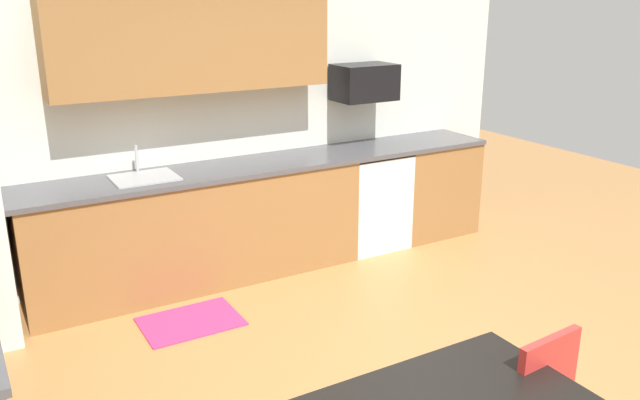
# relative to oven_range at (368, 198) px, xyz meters

# --- Properties ---
(wall_back) EXTENTS (5.80, 0.10, 2.70)m
(wall_back) POSITION_rel_oven_range_xyz_m (-1.27, 0.35, 0.90)
(wall_back) COLOR silver
(wall_back) RESTS_ON ground
(cabinet_run_back) EXTENTS (2.72, 0.60, 0.90)m
(cabinet_run_back) POSITION_rel_oven_range_xyz_m (-1.66, -0.00, -0.01)
(cabinet_run_back) COLOR olive
(cabinet_run_back) RESTS_ON ground
(cabinet_run_back_right) EXTENTS (0.83, 0.60, 0.90)m
(cabinet_run_back_right) POSITION_rel_oven_range_xyz_m (0.71, -0.00, -0.01)
(cabinet_run_back_right) COLOR olive
(cabinet_run_back_right) RESTS_ON ground
(countertop_back) EXTENTS (4.80, 0.64, 0.04)m
(countertop_back) POSITION_rel_oven_range_xyz_m (-1.27, -0.00, 0.46)
(countertop_back) COLOR #4C4C51
(countertop_back) RESTS_ON cabinet_run_back
(upper_cabinets_back) EXTENTS (2.20, 0.34, 0.70)m
(upper_cabinets_back) POSITION_rel_oven_range_xyz_m (-1.57, 0.13, 1.44)
(upper_cabinets_back) COLOR olive
(oven_range) EXTENTS (0.60, 0.60, 0.91)m
(oven_range) POSITION_rel_oven_range_xyz_m (0.00, 0.00, 0.00)
(oven_range) COLOR white
(oven_range) RESTS_ON ground
(microwave) EXTENTS (0.54, 0.36, 0.32)m
(microwave) POSITION_rel_oven_range_xyz_m (0.00, 0.10, 1.06)
(microwave) COLOR black
(sink_basin) EXTENTS (0.48, 0.40, 0.14)m
(sink_basin) POSITION_rel_oven_range_xyz_m (-2.06, -0.00, 0.42)
(sink_basin) COLOR #A5A8AD
(sink_basin) RESTS_ON countertop_back
(sink_faucet) EXTENTS (0.02, 0.02, 0.24)m
(sink_faucet) POSITION_rel_oven_range_xyz_m (-2.06, 0.18, 0.58)
(sink_faucet) COLOR #B2B5BA
(sink_faucet) RESTS_ON countertop_back
(floor_mat) EXTENTS (0.70, 0.50, 0.01)m
(floor_mat) POSITION_rel_oven_range_xyz_m (-1.98, -0.65, -0.45)
(floor_mat) COLOR #CC3372
(floor_mat) RESTS_ON ground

